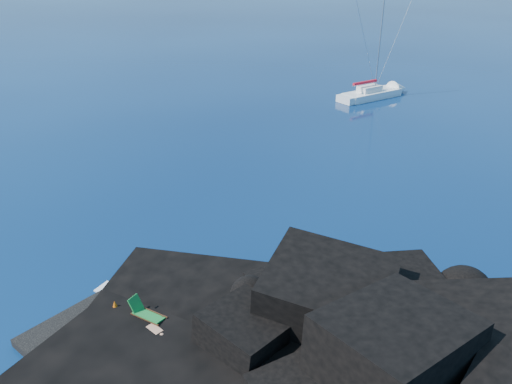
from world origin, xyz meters
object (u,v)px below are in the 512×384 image
Objects in this scene: sailboat at (371,98)px; deck_chair at (148,312)px; sunbather at (155,330)px; marker_cone at (115,306)px.

sailboat is 41.58m from deck_chair.
deck_chair is 0.81× the size of sunbather.
sunbather is 2.42m from marker_cone.
sailboat is at bearing 96.64° from marker_cone.
sunbather is (0.72, -0.43, -0.35)m from deck_chair.
deck_chair is at bearing 10.98° from marker_cone.
sailboat reaches higher than sunbather.
marker_cone is at bearing -60.99° from sailboat.
sailboat is 42.12m from sunbather.
deck_chair is at bearing -58.61° from sailboat.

